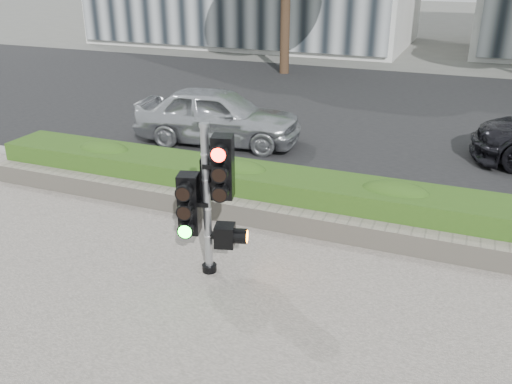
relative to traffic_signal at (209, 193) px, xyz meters
The scene contains 7 objects.
ground 1.40m from the traffic_signal, 27.43° to the right, with size 120.00×120.00×0.00m, color #51514C.
road 9.77m from the traffic_signal, 86.32° to the left, with size 60.00×13.00×0.02m, color black.
curb 3.11m from the traffic_signal, 77.57° to the left, with size 60.00×0.25×0.12m, color gray.
stone_wall 1.97m from the traffic_signal, 68.44° to the left, with size 12.00×0.32×0.34m, color gray.
hedge 2.46m from the traffic_signal, 74.37° to the left, with size 12.00×1.00×0.68m, color #507B25.
traffic_signal is the anchor object (origin of this frame).
car_silver 5.85m from the traffic_signal, 114.64° to the left, with size 1.56×3.89×1.33m, color #B5B7BD.
Camera 1 is at (2.39, -5.51, 4.00)m, focal length 38.00 mm.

